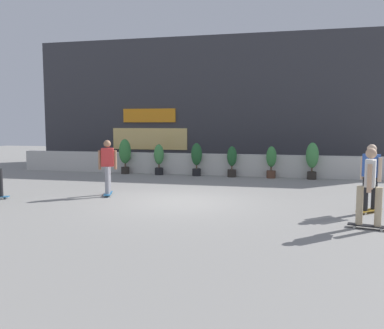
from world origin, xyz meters
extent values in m
plane|color=gray|center=(0.00, 0.00, 0.00)|extent=(48.00, 48.00, 0.00)
cube|color=beige|center=(0.00, 6.00, 0.45)|extent=(18.00, 0.40, 0.90)
cube|color=#38383D|center=(0.00, 10.00, 3.25)|extent=(20.00, 2.00, 6.50)
cube|color=orange|center=(-3.97, 8.96, 2.60)|extent=(2.80, 0.08, 0.70)
cube|color=#F2CC72|center=(-3.97, 8.97, 1.40)|extent=(4.00, 0.06, 1.10)
cylinder|color=#2D2823|center=(-3.93, 5.55, 0.15)|extent=(0.36, 0.36, 0.30)
cylinder|color=brown|center=(-3.93, 5.55, 0.38)|extent=(0.06, 0.06, 0.15)
ellipsoid|color=#387F3D|center=(-3.93, 5.55, 0.98)|extent=(0.52, 0.52, 1.07)
cylinder|color=black|center=(-2.38, 5.55, 0.15)|extent=(0.36, 0.36, 0.30)
cylinder|color=brown|center=(-2.38, 5.55, 0.38)|extent=(0.06, 0.06, 0.15)
ellipsoid|color=#428C47|center=(-2.38, 5.55, 0.88)|extent=(0.42, 0.42, 0.86)
cylinder|color=black|center=(-0.73, 5.55, 0.15)|extent=(0.36, 0.36, 0.30)
cylinder|color=brown|center=(-0.73, 5.55, 0.38)|extent=(0.06, 0.06, 0.15)
ellipsoid|color=#235B2D|center=(-0.73, 5.55, 0.91)|extent=(0.45, 0.45, 0.93)
cylinder|color=#2D2823|center=(0.76, 5.55, 0.15)|extent=(0.36, 0.36, 0.30)
cylinder|color=brown|center=(0.76, 5.55, 0.38)|extent=(0.06, 0.06, 0.15)
ellipsoid|color=#235B2D|center=(0.76, 5.55, 0.86)|extent=(0.40, 0.40, 0.81)
cylinder|color=brown|center=(2.35, 5.55, 0.15)|extent=(0.36, 0.36, 0.30)
cylinder|color=brown|center=(2.35, 5.55, 0.38)|extent=(0.06, 0.06, 0.15)
ellipsoid|color=#387F3D|center=(2.35, 5.55, 0.87)|extent=(0.41, 0.41, 0.83)
cylinder|color=#2D2823|center=(3.92, 5.55, 0.15)|extent=(0.36, 0.36, 0.30)
cylinder|color=brown|center=(3.92, 5.55, 0.38)|extent=(0.06, 0.06, 0.15)
ellipsoid|color=#428C47|center=(3.92, 5.55, 0.95)|extent=(0.49, 0.49, 1.00)
cube|color=black|center=(4.59, -2.02, 0.07)|extent=(0.82, 0.39, 0.02)
cylinder|color=silver|center=(4.32, -2.04, 0.03)|extent=(0.06, 0.04, 0.06)
cylinder|color=silver|center=(4.36, -1.88, 0.03)|extent=(0.06, 0.04, 0.06)
cylinder|color=silver|center=(4.83, -2.17, 0.03)|extent=(0.06, 0.04, 0.06)
cylinder|color=silver|center=(4.86, -2.01, 0.03)|extent=(0.06, 0.04, 0.06)
cylinder|color=tan|center=(4.42, -1.98, 0.49)|extent=(0.14, 0.14, 0.82)
cylinder|color=tan|center=(4.77, -2.07, 0.49)|extent=(0.14, 0.14, 0.82)
cube|color=white|center=(4.59, -2.02, 1.18)|extent=(0.28, 0.40, 0.56)
sphere|color=tan|center=(4.59, -2.02, 1.59)|extent=(0.22, 0.22, 0.22)
cylinder|color=tan|center=(4.54, -2.25, 1.10)|extent=(0.09, 0.09, 0.58)
cylinder|color=tan|center=(4.65, -1.80, 1.10)|extent=(0.09, 0.09, 0.58)
cube|color=#BF8C26|center=(4.92, -0.39, 0.07)|extent=(0.71, 0.71, 0.02)
cylinder|color=silver|center=(5.05, -0.15, 0.03)|extent=(0.06, 0.06, 0.06)
cylinder|color=silver|center=(5.16, -0.27, 0.03)|extent=(0.06, 0.06, 0.06)
cylinder|color=silver|center=(4.68, -0.52, 0.03)|extent=(0.06, 0.06, 0.06)
cylinder|color=silver|center=(4.79, -0.63, 0.03)|extent=(0.06, 0.06, 0.06)
cylinder|color=black|center=(5.05, -0.27, 0.49)|extent=(0.14, 0.14, 0.82)
cylinder|color=black|center=(4.79, -0.52, 0.49)|extent=(0.14, 0.14, 0.82)
cube|color=#3359B2|center=(4.92, -0.39, 1.18)|extent=(0.40, 0.40, 0.56)
sphere|color=beige|center=(4.92, -0.39, 1.59)|extent=(0.22, 0.22, 0.22)
cylinder|color=beige|center=(4.76, -0.23, 1.10)|extent=(0.09, 0.09, 0.58)
cylinder|color=beige|center=(5.09, -0.56, 1.10)|extent=(0.09, 0.09, 0.58)
cylinder|color=silver|center=(-5.10, -0.87, 0.03)|extent=(0.06, 0.05, 0.06)
cylinder|color=silver|center=(-5.15, -0.72, 0.03)|extent=(0.06, 0.05, 0.06)
cylinder|color=black|center=(-5.20, -0.82, 0.49)|extent=(0.14, 0.14, 0.82)
cube|color=#266699|center=(-2.39, 0.42, 0.07)|extent=(0.44, 0.82, 0.02)
cylinder|color=silver|center=(-2.55, 0.64, 0.03)|extent=(0.05, 0.06, 0.06)
cylinder|color=silver|center=(-2.40, 0.69, 0.03)|extent=(0.05, 0.06, 0.06)
cylinder|color=silver|center=(-2.38, 0.14, 0.03)|extent=(0.05, 0.06, 0.06)
cylinder|color=silver|center=(-2.23, 0.19, 0.03)|extent=(0.05, 0.06, 0.06)
cylinder|color=gray|center=(-2.45, 0.59, 0.49)|extent=(0.14, 0.14, 0.82)
cylinder|color=gray|center=(-2.33, 0.24, 0.49)|extent=(0.14, 0.14, 0.82)
cube|color=red|center=(-2.39, 0.42, 1.18)|extent=(0.40, 0.30, 0.56)
sphere|color=#9E7051|center=(-2.39, 0.42, 1.59)|extent=(0.22, 0.22, 0.22)
cylinder|color=#9E7051|center=(-2.61, 0.34, 1.10)|extent=(0.09, 0.09, 0.58)
cylinder|color=#9E7051|center=(-2.17, 0.49, 1.10)|extent=(0.09, 0.09, 0.58)
camera|label=1|loc=(2.85, -10.93, 2.20)|focal=37.83mm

